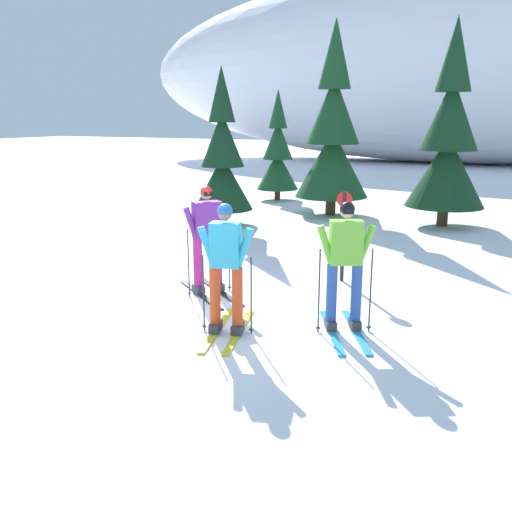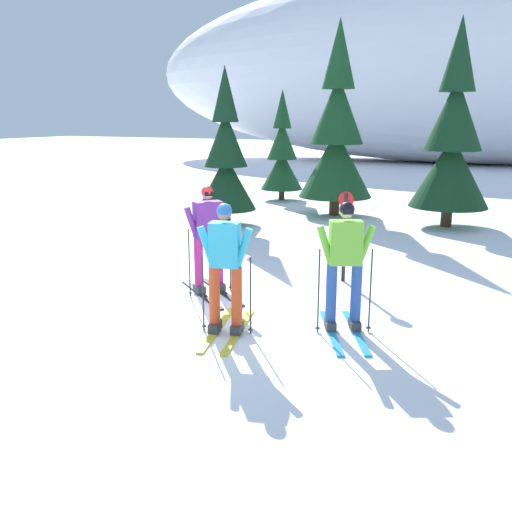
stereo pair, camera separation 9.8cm
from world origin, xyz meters
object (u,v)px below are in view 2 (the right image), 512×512
Objects in this scene: pine_tree_center_left at (226,160)px; trail_marker_post at (345,232)px; pine_tree_center_right at (453,142)px; skier_lime_jacket at (345,264)px; pine_tree_center at (337,136)px; skier_cyan_jacket at (225,267)px; pine_tree_far_left at (282,155)px; skier_purple_jacket at (208,237)px.

pine_tree_center_left is 2.59× the size of trail_marker_post.
trail_marker_post is (-0.98, -6.33, -1.36)m from pine_tree_center_right.
pine_tree_center_right reaches higher than skier_lime_jacket.
pine_tree_center is at bearing 108.75° from skier_lime_jacket.
skier_cyan_jacket is at bearing -61.35° from pine_tree_center_left.
skier_lime_jacket is 0.32× the size of pine_tree_center.
pine_tree_center is at bearing -39.67° from pine_tree_far_left.
pine_tree_center is (2.73, -2.26, 0.76)m from pine_tree_far_left.
pine_tree_center_right is at bearing -23.60° from pine_tree_far_left.
pine_tree_center_right reaches higher than trail_marker_post.
pine_tree_center_left is at bearing 130.07° from skier_lime_jacket.
pine_tree_center_left is 3.60m from pine_tree_center.
trail_marker_post is (-0.73, 2.38, -0.05)m from skier_lime_jacket.
skier_cyan_jacket is 1.00× the size of skier_lime_jacket.
skier_cyan_jacket is at bearing -100.06° from pine_tree_center_right.
trail_marker_post is at bearing -98.81° from pine_tree_center_right.
skier_purple_jacket is (-1.16, 1.52, 0.02)m from skier_cyan_jacket.
pine_tree_center is (-3.09, 9.10, 1.41)m from skier_lime_jacket.
pine_tree_center_left is (-2.75, 5.64, 0.81)m from skier_purple_jacket.
skier_lime_jacket is (1.43, 0.81, 0.02)m from skier_cyan_jacket.
pine_tree_center is (-0.50, 8.39, 1.40)m from skier_purple_jacket.
pine_tree_center is (2.25, 2.75, 0.60)m from pine_tree_center_left.
skier_purple_jacket is 0.47× the size of pine_tree_far_left.
skier_purple_jacket and skier_lime_jacket have the same top height.
pine_tree_center_right is at bearing 88.32° from skier_lime_jacket.
skier_cyan_jacket is 0.34× the size of pine_tree_center_right.
pine_tree_center_left is at bearing -129.36° from pine_tree_center.
pine_tree_center_right is (1.69, 9.51, 1.32)m from skier_cyan_jacket.
skier_cyan_jacket and skier_lime_jacket have the same top height.
pine_tree_center_left is at bearing -157.16° from pine_tree_center_right.
trail_marker_post is at bearing -60.45° from pine_tree_far_left.
pine_tree_center_left is at bearing 118.65° from skier_cyan_jacket.
pine_tree_far_left reaches higher than trail_marker_post.
skier_purple_jacket is 0.32× the size of pine_tree_center.
pine_tree_far_left is at bearing 109.82° from skier_cyan_jacket.
pine_tree_center is at bearing 109.37° from trail_marker_post.
skier_purple_jacket is 2.50m from trail_marker_post.
pine_tree_center_left reaches higher than trail_marker_post.
pine_tree_center is 3.46× the size of trail_marker_post.
pine_tree_center_left is at bearing 115.99° from skier_purple_jacket.
pine_tree_center reaches higher than pine_tree_center_left.
pine_tree_center is 1.04× the size of pine_tree_center_right.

